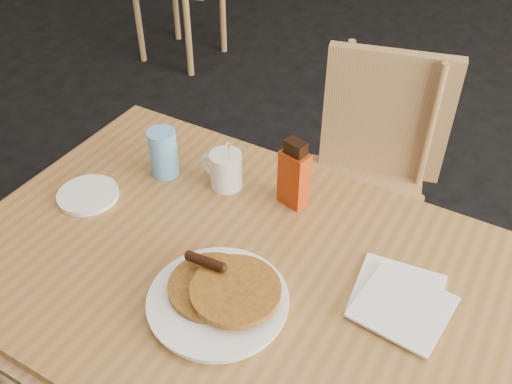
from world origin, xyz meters
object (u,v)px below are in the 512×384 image
syrup_bottle (294,175)px  blue_tumbler (164,153)px  chair_main_far (370,165)px  pancake_plate (220,296)px  main_table (236,278)px  coffee_mug (225,169)px

syrup_bottle → blue_tumbler: size_ratio=1.41×
chair_main_far → pancake_plate: (0.00, -0.85, 0.25)m
main_table → chair_main_far: (0.02, 0.75, -0.19)m
main_table → chair_main_far: size_ratio=1.38×
main_table → syrup_bottle: syrup_bottle is taller
pancake_plate → blue_tumbler: 0.44m
main_table → syrup_bottle: 0.26m
syrup_bottle → blue_tumbler: 0.33m
blue_tumbler → coffee_mug: bearing=12.8°
main_table → chair_main_far: 0.78m
coffee_mug → blue_tumbler: bearing=-165.6°
blue_tumbler → syrup_bottle: bearing=10.6°
main_table → coffee_mug: size_ratio=8.44×
coffee_mug → syrup_bottle: size_ratio=0.84×
chair_main_far → syrup_bottle: syrup_bottle is taller
chair_main_far → coffee_mug: 0.64m
main_table → pancake_plate: bearing=-75.0°
chair_main_far → syrup_bottle: (-0.01, -0.52, 0.31)m
blue_tumbler → chair_main_far: bearing=59.9°
chair_main_far → blue_tumbler: size_ratio=7.24×
coffee_mug → blue_tumbler: size_ratio=1.19×
main_table → coffee_mug: bearing=127.5°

